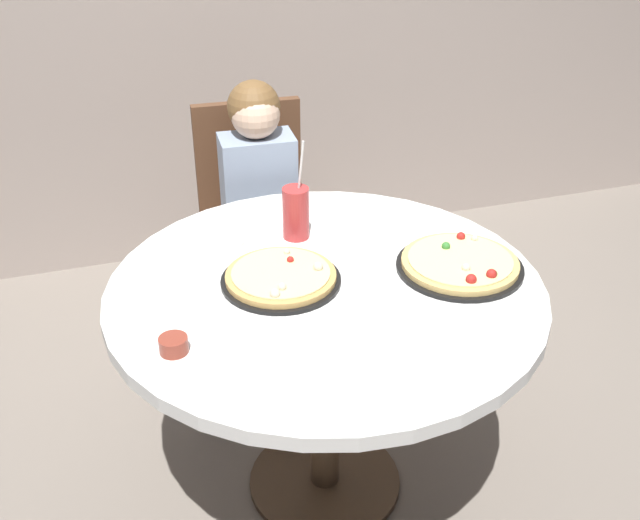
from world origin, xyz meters
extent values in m
plane|color=slate|center=(0.00, 0.00, 0.00)|extent=(8.00, 8.00, 0.00)
cylinder|color=white|center=(0.00, 0.00, 0.73)|extent=(1.20, 1.20, 0.04)
cylinder|color=#4C3826|center=(0.00, 0.00, 0.36)|extent=(0.09, 0.09, 0.69)
cylinder|color=#4C3826|center=(0.00, 0.00, 0.01)|extent=(0.48, 0.48, 0.02)
cube|color=brown|center=(0.00, 0.80, 0.43)|extent=(0.42, 0.42, 0.04)
cube|color=brown|center=(0.01, 0.98, 0.69)|extent=(0.40, 0.06, 0.52)
cylinder|color=brown|center=(-0.18, 0.64, 0.21)|extent=(0.04, 0.04, 0.41)
cylinder|color=brown|center=(0.16, 0.62, 0.21)|extent=(0.04, 0.04, 0.41)
cylinder|color=brown|center=(-0.16, 0.98, 0.21)|extent=(0.04, 0.04, 0.41)
cylinder|color=brown|center=(0.18, 0.96, 0.21)|extent=(0.04, 0.04, 0.41)
cube|color=#3F4766|center=(-0.01, 0.64, 0.23)|extent=(0.26, 0.33, 0.45)
cube|color=#8C9EB7|center=(0.00, 0.78, 0.67)|extent=(0.27, 0.17, 0.44)
sphere|color=beige|center=(0.00, 0.78, 0.97)|extent=(0.17, 0.17, 0.17)
sphere|color=brown|center=(0.00, 0.80, 0.99)|extent=(0.18, 0.18, 0.18)
cylinder|color=black|center=(-0.11, 0.05, 0.76)|extent=(0.33, 0.33, 0.01)
cylinder|color=tan|center=(-0.11, 0.05, 0.77)|extent=(0.30, 0.30, 0.02)
cylinder|color=beige|center=(-0.11, 0.05, 0.78)|extent=(0.27, 0.27, 0.01)
sphere|color=beige|center=(-0.01, 0.03, 0.79)|extent=(0.03, 0.03, 0.03)
sphere|color=beige|center=(-0.07, 0.14, 0.79)|extent=(0.02, 0.02, 0.02)
sphere|color=beige|center=(-0.16, -0.06, 0.79)|extent=(0.03, 0.03, 0.03)
sphere|color=#B2231E|center=(-0.07, 0.10, 0.79)|extent=(0.02, 0.02, 0.02)
sphere|color=beige|center=(-0.13, -0.03, 0.79)|extent=(0.02, 0.02, 0.02)
cylinder|color=black|center=(0.39, -0.03, 0.76)|extent=(0.36, 0.36, 0.01)
cylinder|color=#D8B266|center=(0.39, -0.03, 0.77)|extent=(0.33, 0.33, 0.02)
cylinder|color=beige|center=(0.39, -0.03, 0.78)|extent=(0.29, 0.29, 0.01)
sphere|color=beige|center=(0.37, -0.09, 0.79)|extent=(0.02, 0.02, 0.02)
sphere|color=#B2231E|center=(0.44, 0.07, 0.79)|extent=(0.03, 0.03, 0.03)
sphere|color=beige|center=(0.47, 0.05, 0.79)|extent=(0.02, 0.02, 0.02)
sphere|color=#387F33|center=(0.37, 0.03, 0.79)|extent=(0.02, 0.02, 0.02)
sphere|color=#387F33|center=(0.43, -0.14, 0.79)|extent=(0.02, 0.02, 0.02)
sphere|color=#B2231E|center=(0.36, -0.15, 0.79)|extent=(0.03, 0.03, 0.03)
sphere|color=#B2231E|center=(0.42, -0.14, 0.79)|extent=(0.03, 0.03, 0.03)
cylinder|color=#B73333|center=(0.00, 0.29, 0.83)|extent=(0.08, 0.08, 0.16)
cylinder|color=white|center=(0.01, 0.29, 0.95)|extent=(0.03, 0.02, 0.22)
cylinder|color=brown|center=(-0.44, -0.18, 0.77)|extent=(0.07, 0.07, 0.04)
cylinder|color=white|center=(-0.23, 0.34, 0.76)|extent=(0.18, 0.18, 0.01)
camera|label=1|loc=(-0.55, -1.69, 1.86)|focal=43.18mm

